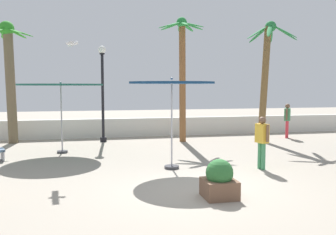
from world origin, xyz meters
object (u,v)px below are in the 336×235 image
(guest_1, at_px, (262,138))
(palm_tree_2, at_px, (266,67))
(lamp_post_1, at_px, (103,87))
(seagull_2, at_px, (72,43))
(guest_0, at_px, (287,117))
(planter, at_px, (219,180))
(patio_umbrella_0, at_px, (172,87))
(palm_tree_0, at_px, (182,64))
(patio_umbrella_3, at_px, (61,86))
(palm_tree_1, at_px, (9,69))

(guest_1, bearing_deg, palm_tree_2, 61.85)
(lamp_post_1, height_order, seagull_2, lamp_post_1)
(lamp_post_1, bearing_deg, guest_0, -4.28)
(guest_0, distance_m, planter, 10.20)
(guest_0, height_order, seagull_2, seagull_2)
(patio_umbrella_0, height_order, palm_tree_0, palm_tree_0)
(palm_tree_2, relative_size, guest_0, 3.26)
(lamp_post_1, distance_m, seagull_2, 4.81)
(patio_umbrella_3, bearing_deg, palm_tree_2, 7.11)
(palm_tree_1, distance_m, seagull_2, 5.68)
(patio_umbrella_0, bearing_deg, guest_1, -14.23)
(palm_tree_2, bearing_deg, lamp_post_1, 169.40)
(patio_umbrella_3, xyz_separation_m, palm_tree_0, (4.94, 1.69, 0.95))
(patio_umbrella_0, bearing_deg, patio_umbrella_3, 135.42)
(patio_umbrella_3, relative_size, guest_1, 1.93)
(patio_umbrella_3, distance_m, seagull_2, 2.54)
(lamp_post_1, relative_size, seagull_2, 4.09)
(patio_umbrella_0, height_order, guest_1, patio_umbrella_0)
(guest_1, relative_size, planter, 1.82)
(guest_1, bearing_deg, lamp_post_1, 124.38)
(patio_umbrella_3, bearing_deg, patio_umbrella_0, -44.58)
(palm_tree_0, distance_m, seagull_2, 5.86)
(palm_tree_0, height_order, lamp_post_1, palm_tree_0)
(palm_tree_2, bearing_deg, guest_1, -118.15)
(planter, bearing_deg, seagull_2, 127.97)
(lamp_post_1, xyz_separation_m, seagull_2, (-1.06, -4.50, 1.31))
(palm_tree_0, xyz_separation_m, lamp_post_1, (-3.37, 0.69, -0.96))
(seagull_2, height_order, planter, seagull_2)
(patio_umbrella_3, relative_size, guest_0, 1.86)
(palm_tree_2, xyz_separation_m, guest_0, (1.47, 0.68, -2.27))
(lamp_post_1, distance_m, guest_0, 8.61)
(palm_tree_1, xyz_separation_m, planter, (5.99, -9.06, -2.76))
(guest_0, bearing_deg, palm_tree_1, 175.06)
(lamp_post_1, relative_size, planter, 4.87)
(seagull_2, bearing_deg, guest_1, -18.63)
(guest_0, relative_size, guest_1, 1.04)
(patio_umbrella_3, height_order, seagull_2, seagull_2)
(palm_tree_1, bearing_deg, planter, -56.52)
(patio_umbrella_3, distance_m, palm_tree_1, 3.68)
(palm_tree_1, height_order, guest_1, palm_tree_1)
(patio_umbrella_3, bearing_deg, palm_tree_0, 18.92)
(planter, bearing_deg, guest_1, 47.01)
(guest_0, distance_m, seagull_2, 10.64)
(patio_umbrella_0, xyz_separation_m, palm_tree_1, (-5.60, 6.10, 0.73))
(palm_tree_2, height_order, planter, palm_tree_2)
(patio_umbrella_0, bearing_deg, planter, -82.50)
(lamp_post_1, bearing_deg, guest_1, -55.62)
(palm_tree_1, bearing_deg, patio_umbrella_0, -47.44)
(palm_tree_1, distance_m, planter, 11.20)
(seagull_2, bearing_deg, palm_tree_1, 119.31)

